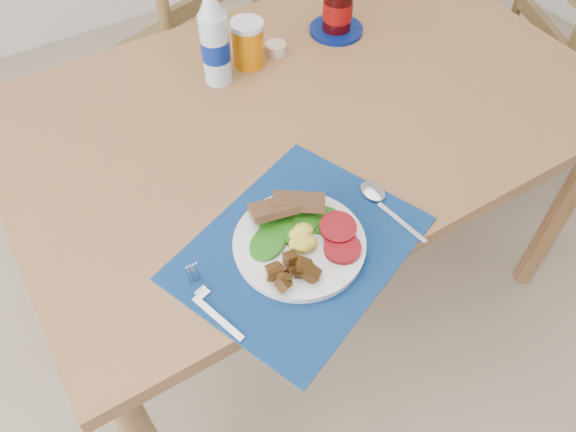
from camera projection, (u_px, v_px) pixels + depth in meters
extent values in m
plane|color=gray|center=(335.00, 322.00, 1.79)|extent=(4.00, 4.00, 0.00)
cube|color=brown|center=(307.00, 109.00, 1.33)|extent=(1.40, 0.90, 0.04)
cylinder|color=brown|center=(562.00, 209.00, 1.63)|extent=(0.06, 0.06, 0.71)
cylinder|color=brown|center=(44.00, 211.00, 1.62)|extent=(0.06, 0.06, 0.71)
cylinder|color=brown|center=(393.00, 69.00, 2.04)|extent=(0.06, 0.06, 0.71)
cube|color=brown|center=(186.00, 54.00, 1.97)|extent=(0.52, 0.51, 0.04)
cylinder|color=brown|center=(199.00, 65.00, 2.30)|extent=(0.04, 0.04, 0.42)
cylinder|color=brown|center=(128.00, 108.00, 2.13)|extent=(0.04, 0.04, 0.42)
cylinder|color=brown|center=(260.00, 101.00, 2.16)|extent=(0.04, 0.04, 0.42)
cylinder|color=brown|center=(189.00, 151.00, 1.99)|extent=(0.04, 0.04, 0.42)
cube|color=brown|center=(560.00, 86.00, 1.94)|extent=(0.47, 0.48, 0.04)
cylinder|color=brown|center=(556.00, 98.00, 2.21)|extent=(0.03, 0.03, 0.37)
cylinder|color=brown|center=(521.00, 164.00, 1.98)|extent=(0.03, 0.03, 0.37)
cylinder|color=brown|center=(485.00, 107.00, 2.17)|extent=(0.03, 0.03, 0.37)
cube|color=#041233|center=(299.00, 248.00, 1.05)|extent=(0.53, 0.48, 0.00)
cylinder|color=silver|center=(299.00, 245.00, 1.04)|extent=(0.24, 0.24, 0.02)
ellipsoid|color=yellow|center=(303.00, 238.00, 1.02)|extent=(0.06, 0.05, 0.03)
cylinder|color=maroon|center=(340.00, 239.00, 1.03)|extent=(0.07, 0.07, 0.01)
ellipsoid|color=#0E4008|center=(293.00, 225.00, 1.05)|extent=(0.13, 0.08, 0.01)
cube|color=brown|center=(288.00, 205.00, 1.06)|extent=(0.12, 0.09, 0.03)
cube|color=#B2B5BA|center=(218.00, 318.00, 0.95)|extent=(0.04, 0.12, 0.00)
cube|color=#B2B5BA|center=(197.00, 284.00, 0.99)|extent=(0.04, 0.06, 0.00)
cube|color=#B2B5BA|center=(402.00, 223.00, 1.08)|extent=(0.03, 0.12, 0.00)
ellipsoid|color=#B2B5BA|center=(373.00, 192.00, 1.13)|extent=(0.04, 0.06, 0.01)
cylinder|color=#ADBFCC|center=(216.00, 49.00, 1.30)|extent=(0.07, 0.07, 0.17)
cylinder|color=navy|center=(216.00, 49.00, 1.30)|extent=(0.07, 0.07, 0.05)
cone|color=#ADBFCC|center=(211.00, 7.00, 1.22)|extent=(0.06, 0.06, 0.04)
cylinder|color=#D26C05|center=(248.00, 45.00, 1.37)|extent=(0.08, 0.08, 0.11)
cylinder|color=#C5AE90|center=(276.00, 48.00, 1.43)|extent=(0.05, 0.05, 0.03)
cylinder|color=#05165A|center=(336.00, 30.00, 1.50)|extent=(0.14, 0.14, 0.01)
cylinder|color=black|center=(338.00, 10.00, 1.45)|extent=(0.08, 0.08, 0.10)
cylinder|color=maroon|center=(338.00, 10.00, 1.45)|extent=(0.08, 0.08, 0.05)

